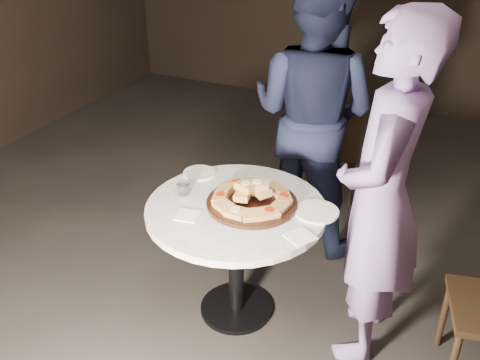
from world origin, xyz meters
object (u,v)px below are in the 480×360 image
(focaccia_pile, at_px, (252,195))
(diner_navy, at_px, (313,114))
(diner_teal, at_px, (381,199))
(table, at_px, (236,227))
(serving_board, at_px, (252,203))
(water_glass, at_px, (184,189))
(chair_far, at_px, (333,147))

(focaccia_pile, relative_size, diner_navy, 0.23)
(diner_teal, bearing_deg, table, -86.49)
(table, relative_size, diner_navy, 0.61)
(diner_teal, bearing_deg, serving_board, -89.98)
(diner_navy, relative_size, diner_teal, 1.01)
(water_glass, distance_m, diner_teal, 1.03)
(table, distance_m, chair_far, 1.47)
(serving_board, relative_size, chair_far, 0.62)
(diner_navy, bearing_deg, table, 92.94)
(diner_navy, distance_m, diner_teal, 1.05)
(focaccia_pile, distance_m, diner_navy, 0.90)
(focaccia_pile, xyz_separation_m, chair_far, (0.05, 1.41, -0.32))
(serving_board, height_order, water_glass, water_glass)
(focaccia_pile, xyz_separation_m, water_glass, (-0.37, -0.07, -0.02))
(table, xyz_separation_m, serving_board, (0.07, 0.05, 0.14))
(table, xyz_separation_m, water_glass, (-0.30, -0.01, 0.17))
(chair_far, bearing_deg, serving_board, 70.79)
(focaccia_pile, bearing_deg, chair_far, 87.85)
(chair_far, relative_size, diner_teal, 0.43)
(serving_board, relative_size, water_glass, 6.63)
(diner_navy, bearing_deg, water_glass, 75.95)
(water_glass, bearing_deg, focaccia_pile, 9.98)
(table, relative_size, chair_far, 1.43)
(diner_navy, bearing_deg, focaccia_pile, 96.86)
(focaccia_pile, height_order, diner_navy, diner_navy)
(table, relative_size, water_glass, 15.28)
(water_glass, relative_size, chair_far, 0.09)
(water_glass, bearing_deg, diner_navy, 67.21)
(table, relative_size, focaccia_pile, 2.62)
(serving_board, xyz_separation_m, diner_navy, (0.03, 0.89, 0.18))
(serving_board, height_order, diner_teal, diner_teal)
(chair_far, relative_size, diner_navy, 0.43)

